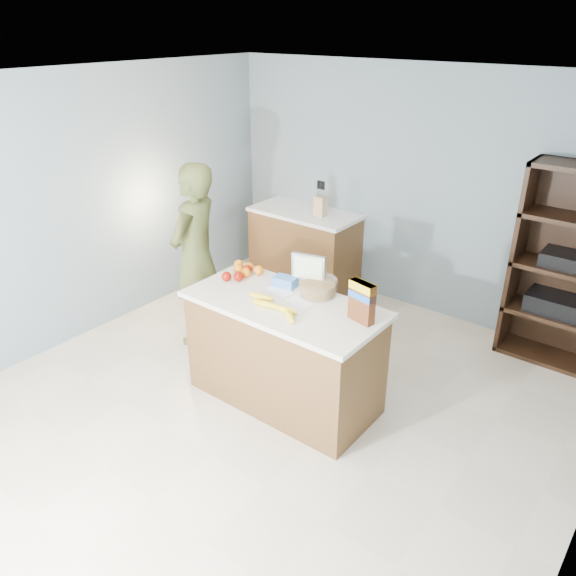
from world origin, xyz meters
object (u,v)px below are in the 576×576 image
Objects in this scene: counter_peninsula at (284,356)px; tv at (308,269)px; shelving_unit at (568,271)px; person at (196,256)px; cereal_box at (362,299)px.

tv is at bearing 91.66° from counter_peninsula.
shelving_unit is 2.33m from tv.
shelving_unit is at bearing 108.77° from person.
cereal_box reaches higher than tv.
person is 1.89m from cereal_box.
tv is (-1.56, -1.72, 0.19)m from shelving_unit.
tv is at bearing 160.78° from cereal_box.
person is at bearing -177.37° from tv.
shelving_unit reaches higher than person.
shelving_unit is 3.32m from person.
counter_peninsula is 0.87× the size of shelving_unit.
shelving_unit is (1.55, 2.05, 0.45)m from counter_peninsula.
counter_peninsula is 2.61m from shelving_unit.
tv is 0.66m from cereal_box.
person reaches higher than tv.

